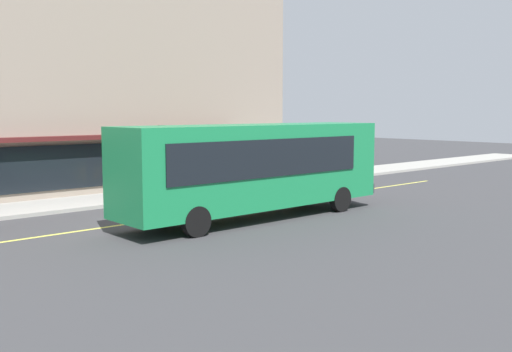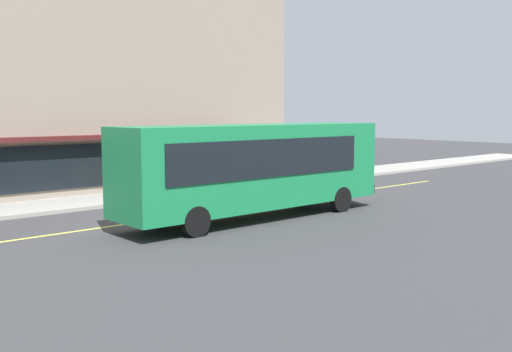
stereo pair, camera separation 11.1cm
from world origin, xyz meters
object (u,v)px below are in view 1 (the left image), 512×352
Objects in this scene: pedestrian_waiting at (125,176)px; car_yellow at (214,184)px; traffic_light at (163,143)px; bus at (256,166)px.

car_yellow is at bearing -40.83° from pedestrian_waiting.
pedestrian_waiting is at bearing 139.17° from car_yellow.
traffic_light is 2.03× the size of pedestrian_waiting.
pedestrian_waiting reaches higher than car_yellow.
pedestrian_waiting is (-1.48, 7.18, -0.90)m from bus.
car_yellow is 3.98m from pedestrian_waiting.
car_yellow is 2.74× the size of pedestrian_waiting.
traffic_light is at bearing 124.18° from car_yellow.
bus reaches higher than traffic_light.
bus is at bearing -78.35° from pedestrian_waiting.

